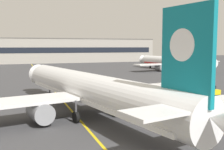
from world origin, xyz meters
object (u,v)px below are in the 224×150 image
object	(u,v)px
apron_lamp_post	(194,62)
safety_cone_by_nose_gear	(70,93)
airliner_foreground	(89,90)
service_car_third	(208,90)
airliner_background	(172,62)

from	to	relation	value
apron_lamp_post	safety_cone_by_nose_gear	xyz separation A→B (m)	(-13.90, 17.37, -6.33)
airliner_foreground	service_car_third	bearing A→B (deg)	18.20
airliner_foreground	safety_cone_by_nose_gear	bearing A→B (deg)	87.50
apron_lamp_post	service_car_third	size ratio (longest dim) A/B	2.93
airliner_background	safety_cone_by_nose_gear	size ratio (longest dim) A/B	69.93
service_car_third	airliner_foreground	bearing A→B (deg)	-161.80
airliner_foreground	airliner_background	xyz separation A→B (m)	(44.46, 52.07, -0.24)
airliner_background	apron_lamp_post	distance (m)	60.84
airliner_foreground	apron_lamp_post	distance (m)	15.00
airliner_foreground	service_car_third	xyz separation A→B (m)	(24.55, 8.07, -2.60)
safety_cone_by_nose_gear	airliner_foreground	bearing A→B (deg)	-92.50
airliner_foreground	airliner_background	distance (m)	68.47
airliner_foreground	service_car_third	world-z (taller)	airliner_foreground
apron_lamp_post	service_car_third	world-z (taller)	apron_lamp_post
airliner_background	safety_cone_by_nose_gear	bearing A→B (deg)	-140.90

